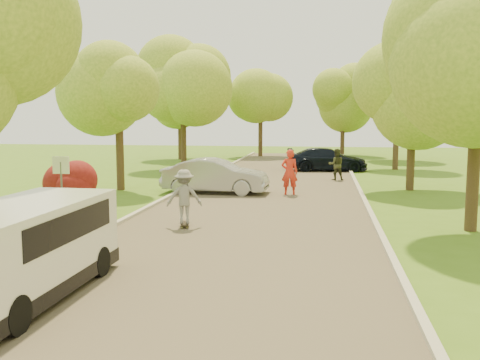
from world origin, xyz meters
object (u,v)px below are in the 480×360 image
Objects in this scene: minivan at (22,249)px; person_olive at (336,165)px; longboard at (185,224)px; silver_sedan at (215,176)px; street_sign at (61,176)px; dark_sedan at (327,159)px; skateboarder at (184,197)px; person_striped at (290,172)px.

person_olive is at bearing 73.16° from minivan.
silver_sedan is at bearing -100.72° from longboard.
person_olive is (8.87, 13.39, -0.71)m from street_sign.
dark_sedan is (5.80, 25.05, -0.22)m from minivan.
dark_sedan is at bearing -92.47° from person_olive.
minivan and skateboarder have the same top height.
street_sign is 7.18m from minivan.
skateboarder is 0.99× the size of person_olive.
person_striped reaches higher than longboard.
skateboarder is at bearing 79.64° from minivan.
longboard is 0.53× the size of skateboarder.
minivan is at bearing 64.40° from skateboarder.
person_olive is (2.14, 5.80, -0.15)m from person_striped.
person_olive is at bearing -117.96° from person_striped.
person_striped is (2.79, 7.36, 0.90)m from longboard.
skateboarder is (1.32, 6.89, 0.01)m from minivan.
silver_sedan is (3.42, 7.56, -0.79)m from street_sign.
street_sign is at bearing 48.88° from person_olive.
person_striped is (2.79, 7.36, 0.04)m from skateboarder.
dark_sedan reaches higher than longboard.
street_sign is at bearing 111.93° from minivan.
silver_sedan is at bearing 149.09° from dark_sedan.
skateboarder is (3.94, 0.23, -0.61)m from street_sign.
person_olive is (4.93, 13.16, 0.76)m from longboard.
person_olive is at bearing -125.30° from skateboarder.
dark_sedan is 18.71m from skateboarder.
skateboarder is at bearing -90.72° from longboard.
dark_sedan is 2.93× the size of person_olive.
person_striped is 6.18m from person_olive.
skateboarder is (0.52, -7.34, 0.17)m from silver_sedan.
person_olive reaches higher than dark_sedan.
person_striped is 1.17× the size of person_olive.
person_striped is (3.31, 0.02, 0.22)m from silver_sedan.
silver_sedan is 7.36m from skateboarder.
skateboarder is at bearing -174.26° from silver_sedan.
silver_sedan is at bearing 39.29° from person_olive.
longboard is (0.52, -7.34, -0.68)m from silver_sedan.
street_sign reaches higher than skateboarder.
silver_sedan is 0.95× the size of dark_sedan.
minivan is 2.43× the size of person_striped.
minivan is 2.87× the size of skateboarder.
silver_sedan is 7.39m from longboard.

